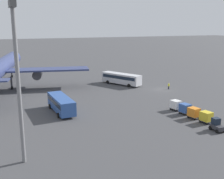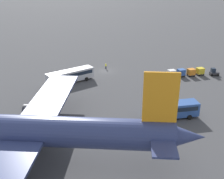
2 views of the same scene
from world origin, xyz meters
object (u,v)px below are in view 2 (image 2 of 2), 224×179
shuttle_bus_near (70,75)px  shuttle_bus_far (171,109)px  cargo_cart_orange (191,72)px  baggage_tug (214,72)px  cargo_cart_yellow (200,71)px  worker_person (106,66)px  airplane (16,131)px  cargo_cart_blue (181,72)px  cargo_cart_white (172,73)px

shuttle_bus_near → shuttle_bus_far: 29.37m
shuttle_bus_near → cargo_cart_orange: (-32.86, 0.56, -0.77)m
baggage_tug → cargo_cart_orange: baggage_tug is taller
cargo_cart_yellow → cargo_cart_orange: size_ratio=1.00×
worker_person → shuttle_bus_far: bearing=105.0°
airplane → shuttle_bus_near: (-8.30, -32.30, -3.71)m
cargo_cart_yellow → cargo_cart_blue: (5.64, 0.27, 0.00)m
worker_person → cargo_cart_yellow: (-25.11, 9.40, 0.32)m
shuttle_bus_far → cargo_cart_orange: bearing=-124.6°
airplane → baggage_tug: bearing=-133.5°
airplane → cargo_cart_orange: size_ratio=24.25×
cargo_cart_orange → cargo_cart_blue: size_ratio=1.00×
shuttle_bus_far → cargo_cart_blue: (-10.97, -21.94, -0.70)m
cargo_cart_yellow → worker_person: bearing=-20.5°
airplane → cargo_cart_orange: 52.18m
shuttle_bus_near → cargo_cart_white: bearing=152.1°
shuttle_bus_far → cargo_cart_white: size_ratio=4.87×
shuttle_bus_near → baggage_tug: size_ratio=5.03×
worker_person → cargo_cart_white: bearing=149.5°
airplane → baggage_tug: 57.10m
cargo_cart_blue → cargo_cart_white: same height
baggage_tug → cargo_cart_yellow: (3.61, -0.97, 0.25)m
baggage_tug → worker_person: bearing=-15.1°
cargo_cart_orange → airplane: bearing=37.6°
airplane → shuttle_bus_far: airplane is taller
cargo_cart_yellow → cargo_cart_blue: size_ratio=1.00×
cargo_cart_yellow → baggage_tug: bearing=164.9°
cargo_cart_blue → cargo_cart_white: bearing=2.9°
shuttle_bus_near → shuttle_bus_far: (-19.07, 22.33, -0.07)m
cargo_cart_blue → cargo_cart_yellow: bearing=-177.3°
airplane → cargo_cart_white: (-35.53, -31.76, -4.47)m
airplane → baggage_tug: airplane is taller
cargo_cart_yellow → cargo_cart_blue: 5.65m
shuttle_bus_far → cargo_cart_orange: size_ratio=4.87×
airplane → cargo_cart_orange: bearing=-129.1°
baggage_tug → cargo_cart_yellow: baggage_tug is taller
shuttle_bus_far → baggage_tug: (-20.22, -21.23, -0.95)m
baggage_tug → cargo_cart_white: bearing=2.1°
shuttle_bus_near → cargo_cart_blue: bearing=152.5°
airplane → worker_person: airplane is taller
airplane → cargo_cart_blue: (-38.35, -31.90, -4.47)m
cargo_cart_yellow → shuttle_bus_far: bearing=53.2°
airplane → baggage_tug: size_ratio=21.53×
cargo_cart_blue → shuttle_bus_near: bearing=-0.8°
airplane → cargo_cart_blue: 50.08m
cargo_cart_blue → cargo_cart_white: (2.82, 0.14, 0.00)m
cargo_cart_orange → cargo_cart_blue: (2.82, -0.16, 0.00)m
airplane → cargo_cart_blue: bearing=-127.0°
shuttle_bus_far → cargo_cart_yellow: (-16.61, -22.20, -0.70)m
shuttle_bus_far → worker_person: bearing=-77.2°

